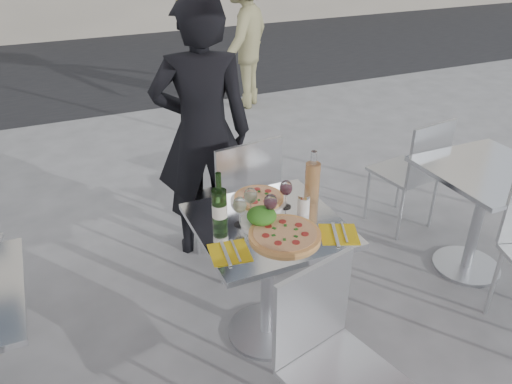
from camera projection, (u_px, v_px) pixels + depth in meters
name	position (u px, v px, depth m)	size (l,w,h in m)	color
ground	(267.00, 332.00, 2.87)	(80.00, 80.00, 0.00)	slate
street_asphalt	(97.00, 63.00, 8.07)	(24.00, 5.00, 0.00)	black
main_table	(268.00, 256.00, 2.61)	(0.72, 0.72, 0.75)	#B7BABF
side_table_right	(483.00, 199.00, 3.14)	(0.72, 0.72, 0.75)	#B7BABF
chair_far	(240.00, 195.00, 3.13)	(0.48, 0.50, 0.96)	silver
chair_near	(329.00, 351.00, 2.05)	(0.50, 0.51, 0.90)	silver
side_chair_rfar	(415.00, 167.00, 3.58)	(0.45, 0.46, 0.89)	silver
woman_diner	(203.00, 134.00, 3.20)	(0.64, 0.42, 1.75)	black
pedestrian_b	(243.00, 37.00, 5.90)	(1.08, 0.62, 1.68)	#8C875A
pizza_near	(285.00, 234.00, 2.40)	(0.35, 0.35, 0.02)	#E9A35B
pizza_far	(259.00, 199.00, 2.69)	(0.31, 0.31, 0.03)	white
salad_plate	(262.00, 217.00, 2.49)	(0.22, 0.22, 0.09)	white
wine_bottle	(219.00, 206.00, 2.43)	(0.07, 0.08, 0.29)	#264A1B
carafe	(312.00, 181.00, 2.65)	(0.08, 0.08, 0.29)	#E5A562
sugar_shaker	(303.00, 204.00, 2.57)	(0.06, 0.06, 0.11)	white
wineglass_white_a	(240.00, 206.00, 2.44)	(0.07, 0.07, 0.16)	white
wineglass_white_b	(251.00, 197.00, 2.52)	(0.07, 0.07, 0.16)	white
wineglass_red_a	(271.00, 203.00, 2.46)	(0.07, 0.07, 0.16)	white
wineglass_red_b	(286.00, 189.00, 2.59)	(0.07, 0.07, 0.16)	white
napkin_left	(230.00, 252.00, 2.28)	(0.20, 0.20, 0.01)	gold
napkin_right	(339.00, 234.00, 2.42)	(0.24, 0.24, 0.01)	gold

